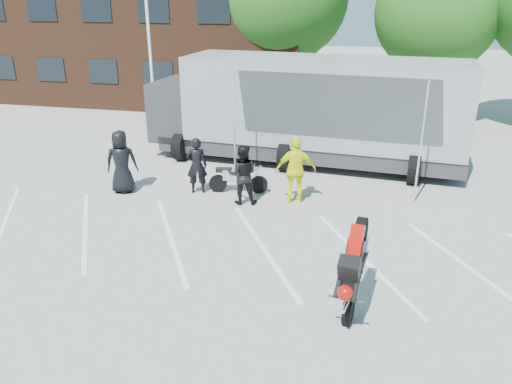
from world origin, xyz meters
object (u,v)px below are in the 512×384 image
at_px(tree_mid, 437,12).
at_px(parked_motorcycle, 239,192).
at_px(spectator_hivis, 296,170).
at_px(flagpole, 153,12).
at_px(spectator_leather_a, 122,162).
at_px(transporter_truck, 307,162).
at_px(stunt_bike_rider, 354,303).
at_px(spectator_leather_c, 242,175).
at_px(spectator_leather_b, 197,165).

distance_m(tree_mid, parked_motorcycle, 13.32).
bearing_deg(parked_motorcycle, tree_mid, -39.39).
relative_size(tree_mid, spectator_hivis, 3.86).
relative_size(flagpole, parked_motorcycle, 4.31).
bearing_deg(spectator_leather_a, flagpole, -94.73).
relative_size(tree_mid, parked_motorcycle, 4.14).
bearing_deg(tree_mid, transporter_truck, -122.67).
bearing_deg(stunt_bike_rider, parked_motorcycle, 133.80).
xyz_separation_m(transporter_truck, spectator_leather_c, (-1.35, -4.20, 0.88)).
bearing_deg(flagpole, stunt_bike_rider, -51.27).
distance_m(transporter_truck, spectator_hivis, 3.91).
relative_size(spectator_leather_a, spectator_leather_c, 1.10).
bearing_deg(spectator_leather_b, parked_motorcycle, 173.51).
distance_m(tree_mid, spectator_leather_a, 15.53).
height_order(parked_motorcycle, spectator_leather_b, spectator_leather_b).
bearing_deg(parked_motorcycle, spectator_leather_a, 93.35).
relative_size(spectator_leather_b, spectator_leather_c, 0.99).
distance_m(flagpole, spectator_leather_a, 7.72).
bearing_deg(spectator_leather_a, spectator_hivis, 166.56).
distance_m(flagpole, tree_mid, 12.31).
xyz_separation_m(parked_motorcycle, spectator_leather_a, (-3.48, -0.74, 0.98)).
height_order(flagpole, spectator_leather_a, flagpole).
bearing_deg(tree_mid, parked_motorcycle, -120.67).
bearing_deg(flagpole, parked_motorcycle, -48.83).
xyz_separation_m(tree_mid, spectator_leather_c, (-5.98, -11.42, -4.06)).
xyz_separation_m(tree_mid, spectator_leather_b, (-7.55, -10.91, -4.07)).
bearing_deg(spectator_leather_a, transporter_truck, -158.64).
xyz_separation_m(tree_mid, transporter_truck, (-4.63, -7.22, -4.94)).
relative_size(flagpole, spectator_hivis, 4.02).
xyz_separation_m(transporter_truck, stunt_bike_rider, (2.10, -8.64, 0.00)).
relative_size(transporter_truck, spectator_leather_b, 6.69).
relative_size(transporter_truck, parked_motorcycle, 6.31).
relative_size(parked_motorcycle, spectator_hivis, 0.93).
bearing_deg(flagpole, spectator_leather_b, -57.97).
relative_size(stunt_bike_rider, spectator_leather_c, 1.16).
height_order(transporter_truck, spectator_leather_b, transporter_truck).
relative_size(tree_mid, transporter_truck, 0.66).
distance_m(parked_motorcycle, spectator_hivis, 2.11).
bearing_deg(stunt_bike_rider, transporter_truck, 111.55).
bearing_deg(spectator_hivis, stunt_bike_rider, 97.98).
bearing_deg(spectator_hivis, spectator_leather_a, -9.79).
relative_size(transporter_truck, stunt_bike_rider, 5.72).
relative_size(tree_mid, spectator_leather_a, 3.94).
xyz_separation_m(tree_mid, stunt_bike_rider, (-2.53, -15.86, -4.94)).
bearing_deg(spectator_leather_c, flagpole, -61.83).
distance_m(tree_mid, spectator_hivis, 12.52).
bearing_deg(spectator_leather_a, stunt_bike_rider, 130.75).
bearing_deg(spectator_hivis, spectator_leather_c, 1.54).
relative_size(flagpole, spectator_leather_b, 4.58).
bearing_deg(flagpole, transporter_truck, -18.56).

